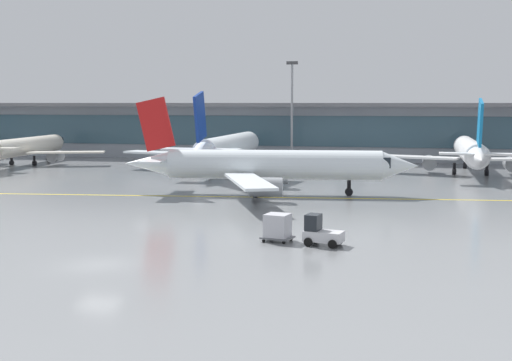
{
  "coord_description": "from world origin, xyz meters",
  "views": [
    {
      "loc": [
        17.32,
        -36.42,
        9.65
      ],
      "look_at": [
        5.56,
        19.45,
        3.0
      ],
      "focal_mm": 47.03,
      "sensor_mm": 36.0,
      "label": 1
    }
  ],
  "objects_px": {
    "baggage_tug": "(321,232)",
    "gate_airplane_3": "(470,152)",
    "apron_light_mast_1": "(292,108)",
    "gate_airplane_2": "(228,148)",
    "taxiing_regional_jet": "(271,166)",
    "gate_airplane_1": "(26,147)",
    "cargo_dolly_lead": "(278,226)"
  },
  "relations": [
    {
      "from": "taxiing_regional_jet",
      "to": "apron_light_mast_1",
      "type": "height_order",
      "value": "apron_light_mast_1"
    },
    {
      "from": "gate_airplane_1",
      "to": "apron_light_mast_1",
      "type": "xyz_separation_m",
      "value": [
        40.22,
        10.94,
        5.99
      ]
    },
    {
      "from": "taxiing_regional_jet",
      "to": "apron_light_mast_1",
      "type": "distance_m",
      "value": 37.64
    },
    {
      "from": "gate_airplane_1",
      "to": "gate_airplane_3",
      "type": "xyz_separation_m",
      "value": [
        66.41,
        -0.41,
        0.28
      ]
    },
    {
      "from": "baggage_tug",
      "to": "cargo_dolly_lead",
      "type": "xyz_separation_m",
      "value": [
        -3.09,
        0.66,
        0.16
      ]
    },
    {
      "from": "baggage_tug",
      "to": "gate_airplane_3",
      "type": "bearing_deg",
      "value": 85.68
    },
    {
      "from": "gate_airplane_2",
      "to": "taxiing_regional_jet",
      "type": "height_order",
      "value": "gate_airplane_2"
    },
    {
      "from": "gate_airplane_3",
      "to": "baggage_tug",
      "type": "relative_size",
      "value": 10.83
    },
    {
      "from": "gate_airplane_2",
      "to": "apron_light_mast_1",
      "type": "bearing_deg",
      "value": -25.43
    },
    {
      "from": "apron_light_mast_1",
      "to": "gate_airplane_1",
      "type": "bearing_deg",
      "value": -164.78
    },
    {
      "from": "gate_airplane_2",
      "to": "apron_light_mast_1",
      "type": "relative_size",
      "value": 2.06
    },
    {
      "from": "cargo_dolly_lead",
      "to": "taxiing_regional_jet",
      "type": "bearing_deg",
      "value": 113.93
    },
    {
      "from": "apron_light_mast_1",
      "to": "gate_airplane_3",
      "type": "bearing_deg",
      "value": -23.43
    },
    {
      "from": "cargo_dolly_lead",
      "to": "gate_airplane_2",
      "type": "bearing_deg",
      "value": 120.38
    },
    {
      "from": "gate_airplane_2",
      "to": "apron_light_mast_1",
      "type": "distance_m",
      "value": 16.51
    },
    {
      "from": "apron_light_mast_1",
      "to": "taxiing_regional_jet",
      "type": "bearing_deg",
      "value": -84.56
    },
    {
      "from": "gate_airplane_3",
      "to": "gate_airplane_1",
      "type": "bearing_deg",
      "value": 90.84
    },
    {
      "from": "cargo_dolly_lead",
      "to": "gate_airplane_1",
      "type": "bearing_deg",
      "value": 146.62
    },
    {
      "from": "gate_airplane_1",
      "to": "apron_light_mast_1",
      "type": "relative_size",
      "value": 1.73
    },
    {
      "from": "gate_airplane_3",
      "to": "apron_light_mast_1",
      "type": "relative_size",
      "value": 1.9
    },
    {
      "from": "gate_airplane_3",
      "to": "taxiing_regional_jet",
      "type": "distance_m",
      "value": 34.26
    },
    {
      "from": "gate_airplane_3",
      "to": "cargo_dolly_lead",
      "type": "bearing_deg",
      "value": 161.29
    },
    {
      "from": "gate_airplane_2",
      "to": "baggage_tug",
      "type": "xyz_separation_m",
      "value": [
        18.42,
        -47.13,
        -2.42
      ]
    },
    {
      "from": "gate_airplane_1",
      "to": "taxiing_regional_jet",
      "type": "bearing_deg",
      "value": -124.24
    },
    {
      "from": "cargo_dolly_lead",
      "to": "apron_light_mast_1",
      "type": "relative_size",
      "value": 0.15
    },
    {
      "from": "baggage_tug",
      "to": "taxiing_regional_jet",
      "type": "bearing_deg",
      "value": 120.47
    },
    {
      "from": "gate_airplane_1",
      "to": "cargo_dolly_lead",
      "type": "xyz_separation_m",
      "value": [
        48.64,
        -49.5,
        -1.72
      ]
    },
    {
      "from": "gate_airplane_2",
      "to": "apron_light_mast_1",
      "type": "height_order",
      "value": "apron_light_mast_1"
    },
    {
      "from": "baggage_tug",
      "to": "apron_light_mast_1",
      "type": "height_order",
      "value": "apron_light_mast_1"
    },
    {
      "from": "gate_airplane_3",
      "to": "taxiing_regional_jet",
      "type": "height_order",
      "value": "taxiing_regional_jet"
    },
    {
      "from": "apron_light_mast_1",
      "to": "gate_airplane_2",
      "type": "bearing_deg",
      "value": -116.31
    },
    {
      "from": "gate_airplane_1",
      "to": "gate_airplane_3",
      "type": "bearing_deg",
      "value": -93.78
    }
  ]
}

